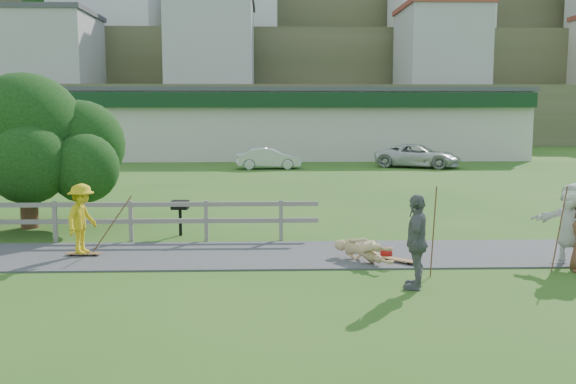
# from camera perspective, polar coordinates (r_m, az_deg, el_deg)

# --- Properties ---
(ground) EXTENTS (260.00, 260.00, 0.00)m
(ground) POSITION_cam_1_polar(r_m,az_deg,el_deg) (14.18, -8.47, -7.01)
(ground) COLOR #285919
(ground) RESTS_ON ground
(path) EXTENTS (34.00, 3.00, 0.04)m
(path) POSITION_cam_1_polar(r_m,az_deg,el_deg) (15.63, -7.85, -5.59)
(path) COLOR #363638
(path) RESTS_ON ground
(fence) EXTENTS (15.05, 0.10, 1.10)m
(fence) POSITION_cam_1_polar(r_m,az_deg,el_deg) (18.27, -21.87, -1.94)
(fence) COLOR slate
(fence) RESTS_ON ground
(strip_mall) EXTENTS (32.50, 10.75, 5.10)m
(strip_mall) POSITION_cam_1_polar(r_m,az_deg,el_deg) (48.67, 0.85, 6.17)
(strip_mall) COLOR beige
(strip_mall) RESTS_ON ground
(hillside) EXTENTS (220.00, 67.00, 47.50)m
(hillside) POSITION_cam_1_polar(r_m,az_deg,el_deg) (105.55, -2.91, 13.17)
(hillside) COLOR #4C5130
(hillside) RESTS_ON ground
(skater_rider) EXTENTS (0.89, 1.20, 1.66)m
(skater_rider) POSITION_cam_1_polar(r_m,az_deg,el_deg) (15.98, -17.84, -2.62)
(skater_rider) COLOR gold
(skater_rider) RESTS_ON ground
(skater_fallen) EXTENTS (1.52, 1.31, 0.59)m
(skater_fallen) POSITION_cam_1_polar(r_m,az_deg,el_deg) (14.83, 6.71, -5.17)
(skater_fallen) COLOR tan
(skater_fallen) RESTS_ON ground
(spectator_b) EXTENTS (0.79, 1.19, 1.87)m
(spectator_b) POSITION_cam_1_polar(r_m,az_deg,el_deg) (12.79, 11.37, -4.34)
(spectator_b) COLOR slate
(spectator_b) RESTS_ON ground
(spectator_d) EXTENTS (1.44, 1.76, 1.89)m
(spectator_d) POSITION_cam_1_polar(r_m,az_deg,el_deg) (15.59, 23.82, -2.72)
(spectator_d) COLOR white
(spectator_d) RESTS_ON ground
(car_silver) EXTENTS (3.98, 1.66, 1.28)m
(car_silver) POSITION_cam_1_polar(r_m,az_deg,el_deg) (38.60, -1.79, 3.02)
(car_silver) COLOR #B6BABF
(car_silver) RESTS_ON ground
(car_white) EXTENTS (5.66, 4.23, 1.43)m
(car_white) POSITION_cam_1_polar(r_m,az_deg,el_deg) (40.34, 11.46, 3.16)
(car_white) COLOR silver
(car_white) RESTS_ON ground
(tree) EXTENTS (5.53, 5.53, 3.87)m
(tree) POSITION_cam_1_polar(r_m,az_deg,el_deg) (20.44, -22.19, 2.39)
(tree) COLOR black
(tree) RESTS_ON ground
(bbq) EXTENTS (0.49, 0.39, 0.99)m
(bbq) POSITION_cam_1_polar(r_m,az_deg,el_deg) (18.17, -9.55, -2.30)
(bbq) COLOR black
(bbq) RESTS_ON ground
(longboard_rider) EXTENTS (0.81, 0.24, 0.09)m
(longboard_rider) POSITION_cam_1_polar(r_m,az_deg,el_deg) (16.13, -17.73, -5.38)
(longboard_rider) COLOR brown
(longboard_rider) RESTS_ON ground
(longboard_fallen) EXTENTS (0.83, 0.77, 0.10)m
(longboard_fallen) POSITION_cam_1_polar(r_m,az_deg,el_deg) (14.93, 9.81, -6.11)
(longboard_fallen) COLOR brown
(longboard_fallen) RESTS_ON ground
(helmet) EXTENTS (0.29, 0.29, 0.29)m
(helmet) POSITION_cam_1_polar(r_m,az_deg,el_deg) (15.30, 8.74, -5.40)
(helmet) COLOR #A2110F
(helmet) RESTS_ON ground
(pole_rider) EXTENTS (0.03, 0.03, 1.74)m
(pole_rider) POSITION_cam_1_polar(r_m,az_deg,el_deg) (16.21, -15.42, -2.26)
(pole_rider) COLOR brown
(pole_rider) RESTS_ON ground
(pole_spec_left) EXTENTS (0.03, 0.03, 1.93)m
(pole_spec_left) POSITION_cam_1_polar(r_m,az_deg,el_deg) (13.72, 12.80, -3.48)
(pole_spec_left) COLOR brown
(pole_spec_left) RESTS_ON ground
(pole_spec_right) EXTENTS (0.03, 0.03, 1.88)m
(pole_spec_right) POSITION_cam_1_polar(r_m,az_deg,el_deg) (15.06, 22.98, -3.02)
(pole_spec_right) COLOR brown
(pole_spec_right) RESTS_ON ground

